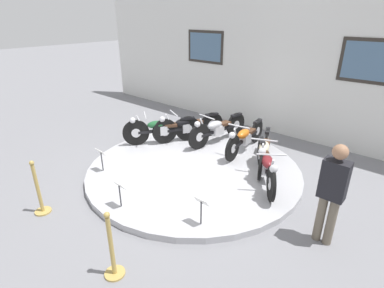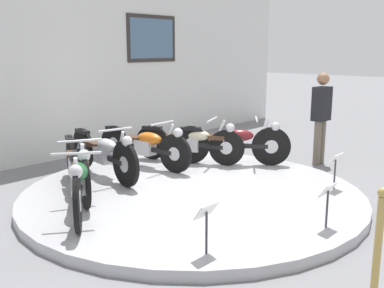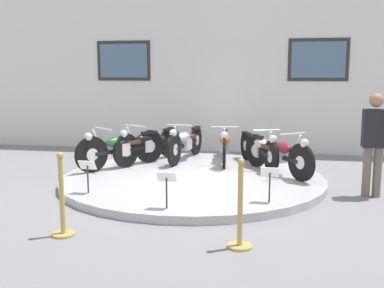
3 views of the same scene
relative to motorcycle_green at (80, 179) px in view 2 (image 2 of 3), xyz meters
name	(u,v)px [view 2 (image 2 of 3)]	position (x,y,z in m)	size (l,w,h in m)	color
ground_plane	(192,198)	(1.51, -0.44, -0.52)	(60.00, 60.00, 0.00)	slate
display_platform	(192,194)	(1.51, -0.44, -0.46)	(4.67, 4.67, 0.12)	#ADADB2
back_wall	(50,48)	(1.51, 3.03, 1.53)	(14.00, 0.22, 4.11)	silver
motorcycle_green	(80,179)	(0.00, 0.00, 0.00)	(1.25, 1.66, 0.81)	black
motorcycle_black	(77,164)	(0.38, 0.62, 0.00)	(0.93, 1.84, 0.81)	black
motorcycle_silver	(104,152)	(1.09, 0.98, -0.01)	(0.54, 1.99, 0.80)	black
motorcycle_orange	(145,144)	(1.92, 0.98, -0.02)	(0.54, 1.96, 0.78)	black
motorcycle_cream	(191,141)	(2.64, 0.62, -0.03)	(0.83, 1.82, 0.78)	black
motorcycle_maroon	(233,142)	(3.01, 0.00, -0.01)	(1.24, 1.64, 0.80)	black
info_placard_front_left	(207,217)	(0.13, -1.87, -0.03)	(0.26, 0.11, 0.51)	#333338
info_placard_front_centre	(328,195)	(1.51, -2.43, -0.03)	(0.26, 0.11, 0.51)	#333338
info_placard_front_right	(335,163)	(2.88, -1.87, -0.03)	(0.26, 0.11, 0.51)	#333338
visitor_standing	(321,113)	(4.46, -0.84, 0.40)	(0.36, 0.22, 1.64)	#6B6051
stanchion_post_left_of_entry	(376,271)	(0.44, -3.35, -0.18)	(0.28, 0.28, 1.02)	tan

